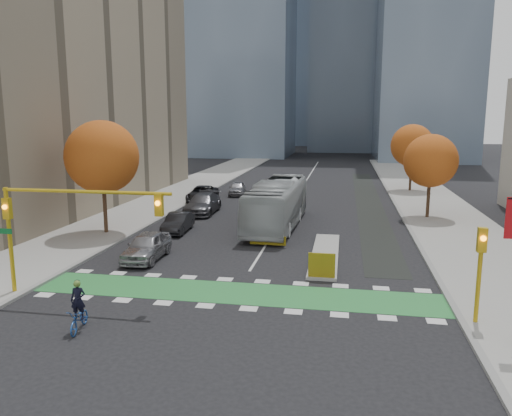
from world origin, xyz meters
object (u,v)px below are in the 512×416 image
at_px(bus, 277,204).
at_px(parked_car_d, 202,194).
at_px(tree_west, 102,157).
at_px(cyclist, 79,314).
at_px(hazard_board, 322,265).
at_px(tree_east_near, 431,161).
at_px(traffic_signal_west, 58,214).
at_px(tree_east_far, 412,146).
at_px(traffic_signal_east, 480,261).
at_px(parked_car_c, 203,204).
at_px(parked_car_a, 147,246).
at_px(parked_car_e, 237,188).
at_px(parked_car_b, 178,223).

xyz_separation_m(bus, parked_car_d, (-8.97, 10.19, -1.02)).
relative_size(tree_west, cyclist, 3.94).
relative_size(hazard_board, parked_car_d, 0.25).
xyz_separation_m(hazard_board, tree_east_near, (8.00, 17.80, 4.06)).
bearing_deg(cyclist, bus, 66.10).
distance_m(traffic_signal_west, cyclist, 5.42).
bearing_deg(tree_east_far, hazard_board, -104.12).
relative_size(tree_east_near, traffic_signal_east, 1.73).
height_order(hazard_board, bus, bus).
bearing_deg(traffic_signal_east, parked_car_c, 129.61).
height_order(tree_west, tree_east_far, tree_west).
distance_m(traffic_signal_west, parked_car_a, 7.64).
height_order(tree_west, traffic_signal_east, tree_west).
height_order(bus, parked_car_e, bus).
bearing_deg(parked_car_a, tree_east_far, 57.83).
bearing_deg(parked_car_e, tree_east_far, 10.71).
relative_size(tree_east_far, parked_car_d, 1.34).
bearing_deg(parked_car_a, parked_car_d, 95.66).
distance_m(cyclist, parked_car_b, 17.42).
bearing_deg(parked_car_b, parked_car_d, 95.60).
distance_m(bus, parked_car_e, 16.55).
height_order(hazard_board, tree_east_far, tree_east_far).
distance_m(traffic_signal_east, parked_car_c, 27.92).
xyz_separation_m(tree_east_far, parked_car_c, (-19.76, -17.05, -4.38)).
distance_m(tree_east_near, traffic_signal_west, 30.08).
relative_size(bus, parked_car_a, 2.74).
bearing_deg(parked_car_d, parked_car_c, -79.39).
relative_size(bus, parked_car_b, 3.03).
xyz_separation_m(parked_car_b, parked_car_e, (0.53, 18.34, 0.02)).
bearing_deg(parked_car_c, parked_car_d, 105.18).
bearing_deg(parked_car_d, tree_east_near, -18.83).
distance_m(traffic_signal_west, traffic_signal_east, 18.48).
distance_m(tree_east_near, traffic_signal_east, 22.66).
distance_m(tree_west, parked_car_a, 9.28).
xyz_separation_m(hazard_board, traffic_signal_west, (-11.93, -4.71, 3.23)).
relative_size(traffic_signal_east, parked_car_b, 0.95).
distance_m(cyclist, parked_car_c, 24.85).
height_order(tree_west, parked_car_d, tree_west).
height_order(tree_east_far, traffic_signal_east, tree_east_far).
bearing_deg(tree_east_near, tree_west, -157.38).
xyz_separation_m(tree_west, bus, (11.97, 4.65, -3.80)).
xyz_separation_m(tree_west, traffic_signal_west, (4.07, -12.51, -1.58)).
bearing_deg(traffic_signal_west, parked_car_a, 78.09).
xyz_separation_m(parked_car_d, parked_car_e, (2.50, 5.00, -0.06)).
relative_size(hazard_board, tree_west, 0.17).
bearing_deg(parked_car_d, parked_car_b, -87.43).
distance_m(traffic_signal_east, parked_car_a, 18.40).
bearing_deg(parked_car_a, cyclist, -84.07).
bearing_deg(parked_car_e, hazard_board, -76.43).
relative_size(tree_east_near, parked_car_c, 1.19).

